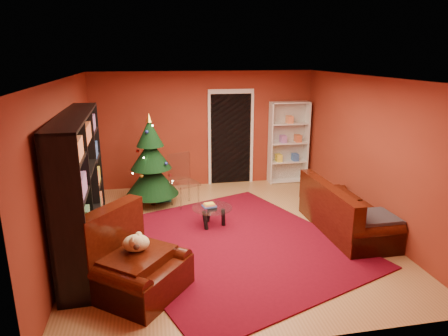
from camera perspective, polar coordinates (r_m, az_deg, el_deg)
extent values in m
cube|color=#A27444|center=(6.93, 0.62, -9.48)|extent=(5.00, 5.50, 0.05)
cube|color=silver|center=(6.27, 0.70, 12.96)|extent=(5.00, 5.50, 0.05)
cube|color=maroon|center=(9.15, -2.78, 5.54)|extent=(5.00, 0.05, 2.60)
cube|color=maroon|center=(6.49, -21.78, 0.02)|extent=(0.05, 5.50, 2.60)
cube|color=maroon|center=(7.39, 20.25, 2.03)|extent=(0.05, 5.50, 2.60)
cube|color=#5C0616|center=(6.55, 1.28, -10.73)|extent=(4.44, 4.75, 0.02)
cube|color=teal|center=(8.46, -8.82, -3.47)|extent=(0.36, 0.36, 0.34)
cube|color=#9B2B0F|center=(9.10, -11.19, -2.49)|extent=(0.27, 0.27, 0.24)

